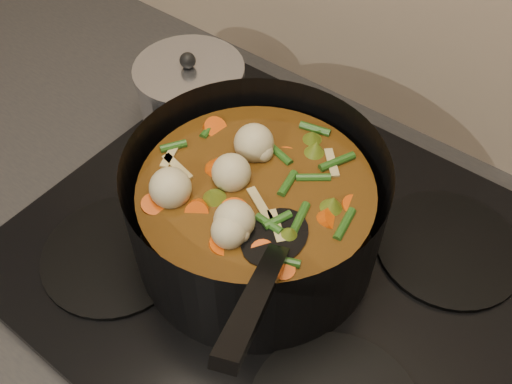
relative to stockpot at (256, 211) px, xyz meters
The scene contains 3 objects.
stovetop 0.08m from the stockpot, 20.29° to the left, with size 0.62×0.54×0.03m.
stockpot is the anchor object (origin of this frame).
saucepan 0.24m from the stockpot, 150.26° to the left, with size 0.15×0.15×0.13m.
Camera 1 is at (0.22, 1.59, 1.52)m, focal length 40.00 mm.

